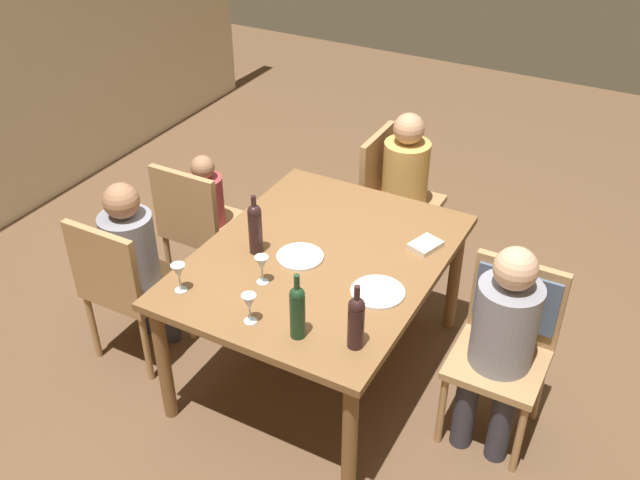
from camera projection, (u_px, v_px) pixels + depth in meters
ground_plane at (320, 366)px, 4.06m from camera, size 10.00×10.00×0.00m
dining_table at (320, 270)px, 3.69m from camera, size 1.50×1.17×0.76m
chair_near at (510, 326)px, 3.44m from camera, size 0.46×0.44×0.92m
chair_right_end at (391, 192)px, 4.63m from camera, size 0.44×0.44×0.92m
chair_far_left at (123, 281)px, 3.84m from camera, size 0.44×0.44×0.92m
chair_far_right at (199, 222)px, 4.33m from camera, size 0.44×0.44×0.92m
person_woman_host at (502, 336)px, 3.30m from camera, size 0.34×0.30×1.12m
person_man_bearded at (409, 182)px, 4.52m from camera, size 0.29×0.33×1.10m
person_man_guest at (135, 256)px, 3.86m from camera, size 0.33×0.28×1.08m
person_child_small at (209, 209)px, 4.40m from camera, size 0.25×0.22×0.94m
wine_bottle_tall_green at (297, 310)px, 3.06m from camera, size 0.07×0.07×0.33m
wine_bottle_dark_red at (356, 320)px, 3.01m from camera, size 0.07×0.07×0.32m
wine_bottle_short_olive at (255, 227)px, 3.59m from camera, size 0.07×0.07×0.33m
wine_glass_near_left at (179, 272)px, 3.35m from camera, size 0.07×0.07×0.15m
wine_glass_centre at (249, 303)px, 3.16m from camera, size 0.07×0.07×0.15m
wine_glass_near_right at (262, 264)px, 3.40m from camera, size 0.07×0.07×0.15m
dinner_plate_host at (378, 292)px, 3.39m from camera, size 0.26×0.26×0.01m
dinner_plate_guest_left at (300, 257)px, 3.63m from camera, size 0.24×0.24×0.01m
folded_napkin at (426, 245)px, 3.70m from camera, size 0.19×0.17×0.03m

